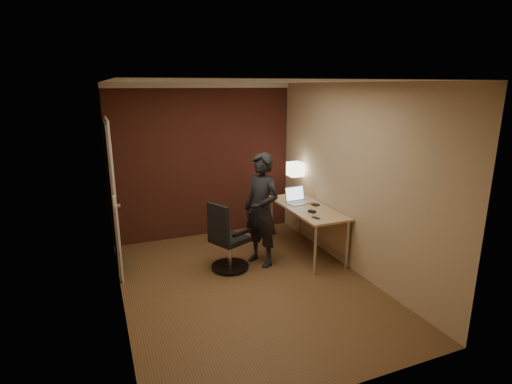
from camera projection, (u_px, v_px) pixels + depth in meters
room at (193, 160)px, 6.02m from camera, size 4.00×4.00×4.00m
desk at (311, 214)px, 5.93m from camera, size 0.60×1.50×0.73m
desk_lamp at (295, 170)px, 6.41m from camera, size 0.22×0.22×0.54m
laptop at (297, 198)px, 6.08m from camera, size 0.35×0.29×0.23m
mouse at (312, 211)px, 5.60m from camera, size 0.09×0.11×0.03m
phone at (316, 218)px, 5.36m from camera, size 0.09×0.13×0.01m
wallet at (315, 205)px, 5.94m from camera, size 0.10×0.12×0.02m
office_chair at (226, 242)px, 5.38m from camera, size 0.57×0.61×0.95m
person at (262, 210)px, 5.50m from camera, size 0.59×0.69×1.59m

